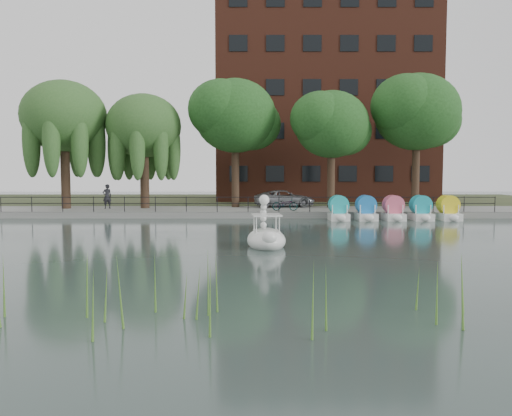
{
  "coord_description": "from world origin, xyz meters",
  "views": [
    {
      "loc": [
        0.46,
        -18.93,
        2.9
      ],
      "look_at": [
        0.5,
        4.0,
        1.3
      ],
      "focal_mm": 35.0,
      "sensor_mm": 36.0,
      "label": 1
    }
  ],
  "objects_px": {
    "bicycle": "(285,203)",
    "swan_boat": "(266,236)",
    "minivan": "(285,197)",
    "pedestrian": "(107,195)"
  },
  "relations": [
    {
      "from": "bicycle",
      "to": "swan_boat",
      "type": "height_order",
      "value": "swan_boat"
    },
    {
      "from": "minivan",
      "to": "swan_boat",
      "type": "bearing_deg",
      "value": 168.24
    },
    {
      "from": "pedestrian",
      "to": "swan_boat",
      "type": "xyz_separation_m",
      "value": [
        10.92,
        -15.67,
        -0.94
      ]
    },
    {
      "from": "bicycle",
      "to": "swan_boat",
      "type": "xyz_separation_m",
      "value": [
        -1.56,
        -13.71,
        -0.46
      ]
    },
    {
      "from": "bicycle",
      "to": "pedestrian",
      "type": "xyz_separation_m",
      "value": [
        -12.48,
        1.96,
        0.49
      ]
    },
    {
      "from": "swan_boat",
      "to": "bicycle",
      "type": "bearing_deg",
      "value": 78.39
    },
    {
      "from": "minivan",
      "to": "swan_boat",
      "type": "height_order",
      "value": "swan_boat"
    },
    {
      "from": "minivan",
      "to": "pedestrian",
      "type": "distance_m",
      "value": 12.78
    },
    {
      "from": "bicycle",
      "to": "pedestrian",
      "type": "bearing_deg",
      "value": 84.35
    },
    {
      "from": "pedestrian",
      "to": "swan_boat",
      "type": "distance_m",
      "value": 19.12
    }
  ]
}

